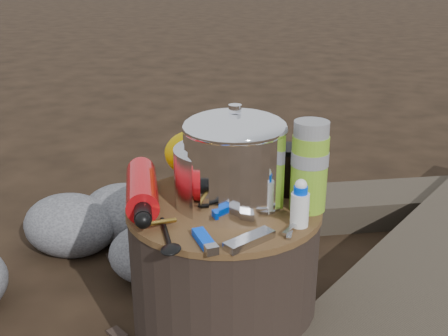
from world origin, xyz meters
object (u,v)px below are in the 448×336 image
(log_main, at_px, (448,257))
(thermos, at_px, (309,167))
(stump, at_px, (224,282))
(travel_mug, at_px, (288,170))
(camping_pot, at_px, (235,160))
(fuel_bottle, at_px, (142,189))

(log_main, xyz_separation_m, thermos, (-0.36, -0.47, 0.42))
(stump, xyz_separation_m, travel_mug, (0.12, 0.11, 0.25))
(log_main, relative_size, camping_pot, 8.12)
(thermos, bearing_deg, fuel_bottle, -166.62)
(stump, xyz_separation_m, camping_pot, (0.02, -0.00, 0.30))
(fuel_bottle, xyz_separation_m, travel_mug, (0.29, 0.16, 0.02))
(stump, bearing_deg, camping_pot, -2.09)
(stump, relative_size, log_main, 0.24)
(stump, bearing_deg, thermos, 12.30)
(stump, height_order, travel_mug, travel_mug)
(camping_pot, bearing_deg, log_main, 45.11)
(travel_mug, bearing_deg, fuel_bottle, -151.63)
(camping_pot, distance_m, travel_mug, 0.16)
(stump, relative_size, fuel_bottle, 1.49)
(stump, bearing_deg, fuel_bottle, -165.55)
(camping_pot, bearing_deg, stump, 177.91)
(log_main, relative_size, thermos, 9.06)
(fuel_bottle, relative_size, travel_mug, 2.60)
(log_main, xyz_separation_m, fuel_bottle, (-0.71, -0.56, 0.35))
(fuel_bottle, relative_size, thermos, 1.47)
(thermos, bearing_deg, log_main, 52.92)
(log_main, xyz_separation_m, camping_pot, (-0.51, -0.51, 0.43))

